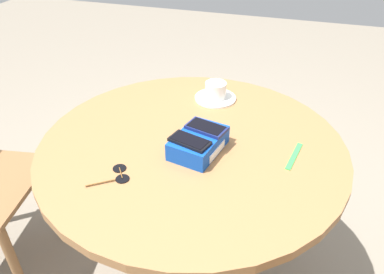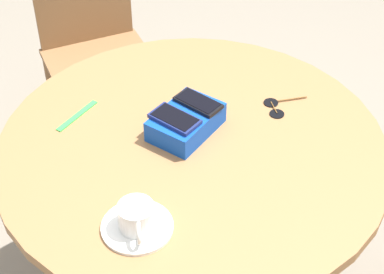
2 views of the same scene
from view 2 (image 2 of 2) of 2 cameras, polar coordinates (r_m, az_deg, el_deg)
round_table at (r=1.72m, az=0.00°, el=-3.54°), size 1.00×1.00×0.73m
phone_box at (r=1.65m, az=-0.56°, el=1.34°), size 0.21×0.16×0.06m
phone_black at (r=1.66m, az=0.54°, el=3.09°), size 0.09×0.13×0.01m
phone_navy at (r=1.60m, az=-1.61°, el=1.55°), size 0.10×0.14×0.01m
saucer at (r=1.43m, az=-4.73°, el=-8.01°), size 0.16×0.16×0.01m
coffee_cup at (r=1.40m, az=-4.81°, el=-7.12°), size 0.11×0.08×0.06m
lanyard_strap at (r=1.74m, az=-10.17°, el=1.88°), size 0.15×0.04×0.00m
sunglasses at (r=1.76m, az=7.48°, el=2.65°), size 0.12×0.11×0.01m
chair_far_side at (r=2.50m, az=-8.37°, el=6.88°), size 0.55×0.55×0.82m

